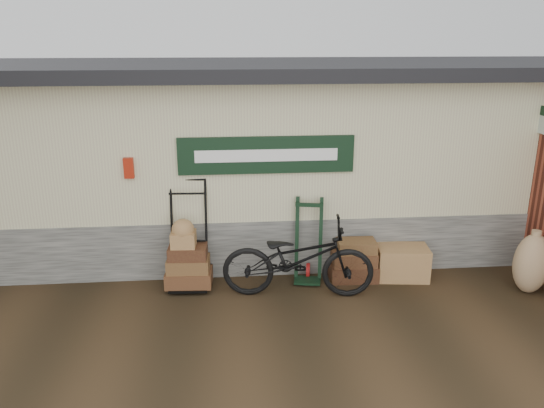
# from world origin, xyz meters

# --- Properties ---
(ground) EXTENTS (80.00, 80.00, 0.00)m
(ground) POSITION_xyz_m (0.00, 0.00, 0.00)
(ground) COLOR black
(ground) RESTS_ON ground
(station_building) EXTENTS (14.40, 4.10, 3.20)m
(station_building) POSITION_xyz_m (-0.01, 2.74, 1.61)
(station_building) COLOR #4C4C47
(station_building) RESTS_ON ground
(porter_trolley) EXTENTS (0.86, 0.66, 1.64)m
(porter_trolley) POSITION_xyz_m (-1.48, 0.81, 0.82)
(porter_trolley) COLOR black
(porter_trolley) RESTS_ON ground
(green_barrow) EXTENTS (0.54, 0.48, 1.30)m
(green_barrow) POSITION_xyz_m (0.32, 0.78, 0.65)
(green_barrow) COLOR black
(green_barrow) RESTS_ON ground
(suitcase_stack) EXTENTS (0.75, 0.49, 0.65)m
(suitcase_stack) POSITION_xyz_m (1.03, 0.75, 0.32)
(suitcase_stack) COLOR #3C1C13
(suitcase_stack) RESTS_ON ground
(wicker_hamper) EXTENTS (0.83, 0.60, 0.51)m
(wicker_hamper) POSITION_xyz_m (1.80, 0.72, 0.25)
(wicker_hamper) COLOR brown
(wicker_hamper) RESTS_ON ground
(bicycle) EXTENTS (1.01, 2.26, 1.27)m
(bicycle) POSITION_xyz_m (0.09, 0.29, 0.63)
(bicycle) COLOR black
(bicycle) RESTS_ON ground
(burlap_sack_left) EXTENTS (0.71, 0.66, 0.91)m
(burlap_sack_left) POSITION_xyz_m (3.51, 0.07, 0.45)
(burlap_sack_left) COLOR #8E694C
(burlap_sack_left) RESTS_ON ground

